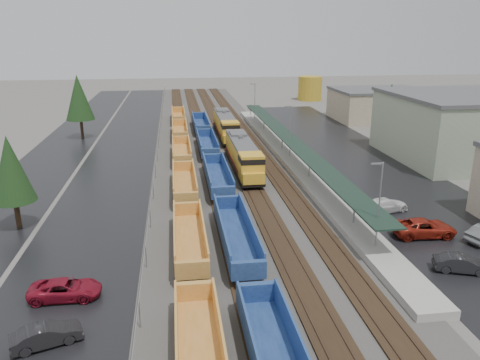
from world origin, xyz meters
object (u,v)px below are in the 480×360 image
object	(u,v)px
locomotive_lead	(243,155)
parked_car_west_c	(65,289)
well_string_blue	(225,201)
parked_car_east_c	(385,205)
parked_car_east_b	(424,228)
parked_car_east_a	(462,264)
well_string_yellow	(184,184)
storage_tank	(310,88)
parked_car_west_b	(46,335)
locomotive_trail	(226,125)

from	to	relation	value
locomotive_lead	parked_car_west_c	size ratio (longest dim) A/B	3.77
well_string_blue	locomotive_lead	bearing A→B (deg)	74.15
parked_car_east_c	parked_car_west_c	bearing A→B (deg)	96.98
parked_car_west_c	parked_car_east_b	bearing A→B (deg)	-77.37
parked_car_west_c	parked_car_east_a	xyz separation A→B (m)	(29.75, -0.40, 0.00)
well_string_yellow	parked_car_east_c	size ratio (longest dim) A/B	20.74
parked_car_east_b	well_string_yellow	bearing A→B (deg)	58.32
parked_car_west_c	locomotive_lead	bearing A→B (deg)	-29.40
well_string_yellow	parked_car_east_a	size ratio (longest dim) A/B	24.91
well_string_blue	parked_car_east_c	distance (m)	16.67
parked_car_east_a	storage_tank	bearing A→B (deg)	9.86
parked_car_east_c	parked_car_west_b	bearing A→B (deg)	104.99
locomotive_lead	parked_car_east_b	distance (m)	26.40
well_string_yellow	parked_car_east_c	bearing A→B (deg)	-23.37
parked_car_east_c	locomotive_trail	bearing A→B (deg)	2.29
locomotive_lead	parked_car_west_c	xyz separation A→B (m)	(-16.91, -29.05, -1.58)
locomotive_lead	well_string_yellow	xyz separation A→B (m)	(-8.00, -7.67, -1.12)
locomotive_lead	parked_car_east_b	world-z (taller)	locomotive_lead
parked_car_east_a	parked_car_east_c	size ratio (longest dim) A/B	0.83
locomotive_trail	parked_car_east_a	size ratio (longest dim) A/B	4.44
locomotive_lead	locomotive_trail	distance (m)	21.00
well_string_blue	parked_car_east_c	xyz separation A→B (m)	(16.49, -2.43, -0.44)
parked_car_east_a	parked_car_east_b	distance (m)	6.76
storage_tank	parked_car_west_b	distance (m)	109.44
parked_car_west_b	parked_car_east_a	world-z (taller)	parked_car_east_a
well_string_yellow	parked_car_east_a	world-z (taller)	well_string_yellow
well_string_blue	parked_car_west_c	bearing A→B (deg)	-130.79
parked_car_west_b	parked_car_east_a	bearing A→B (deg)	-100.67
parked_car_west_b	well_string_blue	bearing A→B (deg)	-52.51
well_string_yellow	locomotive_trail	bearing A→B (deg)	74.41
locomotive_trail	well_string_yellow	distance (m)	29.78
locomotive_lead	parked_car_west_b	world-z (taller)	locomotive_lead
well_string_blue	storage_tank	xyz separation A→B (m)	(32.06, 79.56, 2.02)
well_string_yellow	parked_car_east_b	bearing A→B (deg)	-35.15
locomotive_lead	locomotive_trail	xyz separation A→B (m)	(0.00, 21.00, 0.00)
parked_car_east_b	parked_car_east_c	size ratio (longest dim) A/B	1.15
locomotive_lead	parked_car_east_a	world-z (taller)	locomotive_lead
locomotive_lead	well_string_yellow	size ratio (longest dim) A/B	0.18
parked_car_west_b	parked_car_east_b	distance (m)	32.42
well_string_blue	parked_car_east_c	world-z (taller)	well_string_blue
well_string_blue	parked_car_east_b	size ratio (longest dim) A/B	17.43
parked_car_east_b	parked_car_east_c	bearing A→B (deg)	11.59
parked_car_west_b	parked_car_east_b	world-z (taller)	parked_car_east_b
locomotive_trail	well_string_yellow	size ratio (longest dim) A/B	0.18
well_string_yellow	storage_tank	bearing A→B (deg)	63.75
locomotive_lead	storage_tank	size ratio (longest dim) A/B	2.91
well_string_blue	storage_tank	distance (m)	85.80
locomotive_lead	parked_car_west_b	distance (m)	38.25
parked_car_east_a	parked_car_west_c	bearing A→B (deg)	108.20
locomotive_trail	well_string_yellow	bearing A→B (deg)	-105.59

